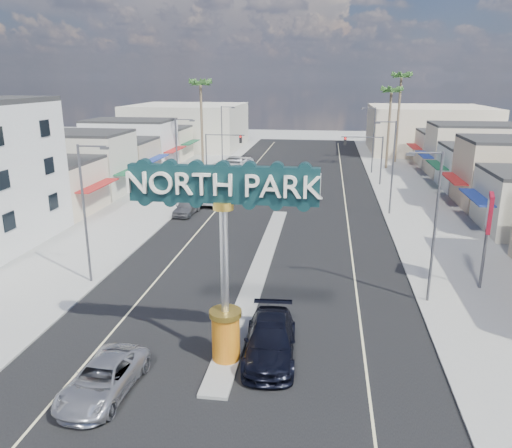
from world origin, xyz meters
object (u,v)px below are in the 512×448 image
(gateway_sign, at_px, (224,242))
(palm_right_mid, at_px, (391,94))
(car_parked_left, at_px, (186,207))
(streetlight_r_mid, at_px, (391,163))
(suv_left, at_px, (103,379))
(bank_pylon_sign, at_px, (489,218))
(streetlight_r_near, at_px, (433,220))
(suv_right, at_px, (270,340))
(traffic_signal_left, at_px, (220,148))
(palm_right_far, at_px, (401,81))
(streetlight_r_far, at_px, (372,137))
(streetlight_l_near, at_px, (86,207))
(streetlight_l_mid, at_px, (179,158))
(city_bus, at_px, (228,179))
(streetlight_l_far, at_px, (223,134))
(palm_left_far, at_px, (201,88))
(traffic_signal_right, at_px, (367,151))

(gateway_sign, distance_m, palm_right_mid, 55.76)
(car_parked_left, bearing_deg, streetlight_r_mid, 11.99)
(suv_left, bearing_deg, bank_pylon_sign, 39.54)
(streetlight_r_near, bearing_deg, palm_right_mid, 86.81)
(gateway_sign, relative_size, suv_right, 1.56)
(traffic_signal_left, xyz_separation_m, suv_left, (4.57, -45.21, -3.56))
(traffic_signal_left, height_order, palm_right_far, palm_right_far)
(gateway_sign, xyz_separation_m, traffic_signal_left, (-9.18, 42.02, -1.65))
(streetlight_r_far, relative_size, suv_right, 1.53)
(streetlight_l_near, distance_m, car_parked_left, 17.80)
(streetlight_l_mid, height_order, streetlight_r_mid, same)
(palm_right_mid, distance_m, palm_right_far, 6.57)
(palm_right_far, distance_m, city_bus, 35.52)
(palm_right_mid, distance_m, suv_left, 60.68)
(streetlight_l_far, height_order, palm_right_mid, palm_right_mid)
(palm_right_far, height_order, suv_left, palm_right_far)
(bank_pylon_sign, bearing_deg, suv_left, -129.85)
(suv_left, xyz_separation_m, car_parked_left, (-4.38, 28.43, 0.03))
(streetlight_r_far, relative_size, palm_right_mid, 0.74)
(streetlight_l_mid, relative_size, suv_right, 1.53)
(streetlight_l_far, xyz_separation_m, palm_right_far, (25.43, 10.00, 7.32))
(streetlight_l_near, distance_m, streetlight_r_far, 46.90)
(car_parked_left, bearing_deg, bank_pylon_sign, -28.78)
(palm_right_far, bearing_deg, streetlight_r_mid, -98.12)
(streetlight_l_near, xyz_separation_m, palm_left_far, (-2.57, 40.00, 6.43))
(streetlight_l_far, relative_size, car_parked_left, 2.08)
(streetlight_l_mid, distance_m, palm_left_far, 21.16)
(suv_left, distance_m, suv_right, 7.70)
(palm_right_mid, relative_size, city_bus, 0.91)
(streetlight_l_mid, xyz_separation_m, palm_right_mid, (23.43, 26.00, 5.54))
(palm_right_far, bearing_deg, suv_right, -102.37)
(gateway_sign, distance_m, streetlight_l_far, 51.10)
(streetlight_r_far, bearing_deg, streetlight_r_near, -90.00)
(palm_left_far, bearing_deg, gateway_sign, -74.85)
(traffic_signal_right, distance_m, bank_pylon_sign, 32.02)
(gateway_sign, bearing_deg, streetlight_l_mid, 110.42)
(streetlight_l_mid, xyz_separation_m, streetlight_r_mid, (20.87, 0.00, 0.00))
(streetlight_r_mid, distance_m, bank_pylon_sign, 18.03)
(city_bus, bearing_deg, suv_right, -71.03)
(streetlight_r_mid, relative_size, palm_left_far, 0.69)
(gateway_sign, bearing_deg, streetlight_l_far, 101.78)
(streetlight_l_near, bearing_deg, palm_left_far, 93.67)
(streetlight_l_far, relative_size, palm_right_mid, 0.74)
(suv_left, height_order, suv_right, suv_right)
(gateway_sign, xyz_separation_m, streetlight_r_mid, (10.43, 28.02, -0.86))
(palm_right_mid, height_order, suv_right, palm_right_mid)
(gateway_sign, relative_size, streetlight_r_far, 1.02)
(streetlight_l_far, height_order, streetlight_r_mid, same)
(palm_left_far, bearing_deg, palm_right_mid, 12.99)
(gateway_sign, bearing_deg, streetlight_r_mid, 69.58)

